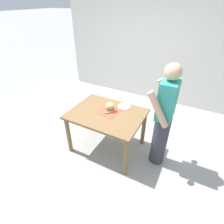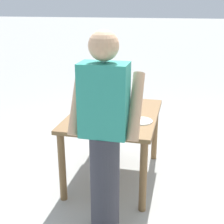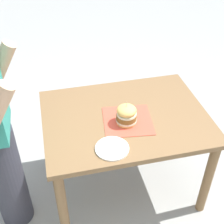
{
  "view_description": "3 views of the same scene",
  "coord_description": "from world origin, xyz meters",
  "px_view_note": "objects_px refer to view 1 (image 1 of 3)",
  "views": [
    {
      "loc": [
        2.07,
        1.21,
        2.35
      ],
      "look_at": [
        0.0,
        0.1,
        0.81
      ],
      "focal_mm": 28.0,
      "sensor_mm": 36.0,
      "label": 1
    },
    {
      "loc": [
        -0.68,
        3.03,
        1.86
      ],
      "look_at": [
        0.0,
        0.1,
        0.81
      ],
      "focal_mm": 50.0,
      "sensor_mm": 36.0,
      "label": 2
    },
    {
      "loc": [
        -1.7,
        0.5,
        2.19
      ],
      "look_at": [
        0.0,
        0.1,
        0.81
      ],
      "focal_mm": 50.0,
      "sensor_mm": 36.0,
      "label": 3
    }
  ],
  "objects_px": {
    "sandwich": "(110,107)",
    "diner_across_table": "(164,117)",
    "pickle_spear": "(107,113)",
    "patio_table": "(107,119)",
    "side_plate_with_forks": "(124,106)"
  },
  "relations": [
    {
      "from": "sandwich",
      "to": "diner_across_table",
      "type": "xyz_separation_m",
      "value": [
        -0.04,
        0.87,
        0.05
      ]
    },
    {
      "from": "pickle_spear",
      "to": "diner_across_table",
      "type": "relative_size",
      "value": 0.05
    },
    {
      "from": "sandwich",
      "to": "pickle_spear",
      "type": "height_order",
      "value": "sandwich"
    },
    {
      "from": "patio_table",
      "to": "side_plate_with_forks",
      "type": "height_order",
      "value": "side_plate_with_forks"
    },
    {
      "from": "sandwich",
      "to": "side_plate_with_forks",
      "type": "xyz_separation_m",
      "value": [
        -0.23,
        0.16,
        -0.07
      ]
    },
    {
      "from": "sandwich",
      "to": "pickle_spear",
      "type": "xyz_separation_m",
      "value": [
        0.1,
        -0.0,
        -0.06
      ]
    },
    {
      "from": "pickle_spear",
      "to": "side_plate_with_forks",
      "type": "relative_size",
      "value": 0.4
    },
    {
      "from": "patio_table",
      "to": "sandwich",
      "type": "distance_m",
      "value": 0.21
    },
    {
      "from": "sandwich",
      "to": "diner_across_table",
      "type": "relative_size",
      "value": 0.11
    },
    {
      "from": "patio_table",
      "to": "side_plate_with_forks",
      "type": "bearing_deg",
      "value": 151.13
    },
    {
      "from": "patio_table",
      "to": "sandwich",
      "type": "xyz_separation_m",
      "value": [
        -0.08,
        0.02,
        0.19
      ]
    },
    {
      "from": "patio_table",
      "to": "sandwich",
      "type": "bearing_deg",
      "value": 169.0
    },
    {
      "from": "patio_table",
      "to": "pickle_spear",
      "type": "height_order",
      "value": "pickle_spear"
    },
    {
      "from": "side_plate_with_forks",
      "to": "diner_across_table",
      "type": "height_order",
      "value": "diner_across_table"
    },
    {
      "from": "side_plate_with_forks",
      "to": "diner_across_table",
      "type": "relative_size",
      "value": 0.13
    }
  ]
}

